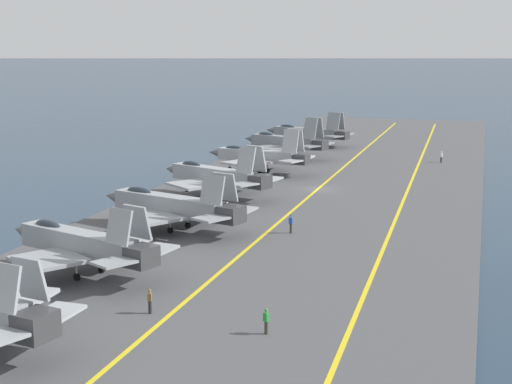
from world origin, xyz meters
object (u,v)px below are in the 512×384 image
parked_jet_seventh (307,133)px  crew_brown_vest (150,300)px  parked_jet_sixth (285,142)px  crew_blue_vest (291,223)px  crew_white_vest (441,157)px  crew_green_vest (266,320)px  parked_jet_fifth (259,156)px  parked_jet_fourth (216,175)px  parked_jet_third (171,205)px  parked_jet_second (80,243)px

parked_jet_seventh → crew_brown_vest: (-91.02, -9.39, -1.33)m
parked_jet_sixth → crew_blue_vest: parked_jet_sixth is taller
crew_brown_vest → crew_white_vest: size_ratio=1.00×
crew_green_vest → crew_blue_vest: bearing=10.5°
parked_jet_fifth → crew_white_vest: bearing=-53.4°
crew_green_vest → crew_blue_vest: size_ratio=0.92×
parked_jet_fourth → crew_white_vest: 43.37m
crew_brown_vest → parked_jet_third: bearing=19.0°
crew_brown_vest → crew_green_vest: 8.78m
parked_jet_third → parked_jet_second: bearing=176.8°
parked_jet_seventh → crew_white_vest: bearing=-121.0°
parked_jet_fifth → parked_jet_seventh: (32.67, 0.33, -0.26)m
crew_brown_vest → crew_white_vest: same height
parked_jet_fourth → parked_jet_fifth: 17.84m
parked_jet_third → parked_jet_seventh: parked_jet_seventh is taller
parked_jet_sixth → crew_green_vest: bearing=-166.7°
parked_jet_second → parked_jet_third: parked_jet_second is taller
parked_jet_fifth → parked_jet_sixth: (16.17, 0.26, 0.06)m
parked_jet_third → parked_jet_fourth: parked_jet_fourth is taller
parked_jet_second → crew_brown_vest: size_ratio=9.26×
parked_jet_fifth → crew_brown_vest: size_ratio=9.28×
parked_jet_fifth → parked_jet_sixth: bearing=0.9°
crew_green_vest → crew_brown_vest: bearing=80.3°
parked_jet_sixth → parked_jet_seventh: 16.50m
parked_jet_third → crew_white_vest: size_ratio=10.14×
parked_jet_second → parked_jet_seventh: parked_jet_seventh is taller
crew_brown_vest → crew_blue_vest: bearing=-8.4°
crew_brown_vest → crew_green_vest: (-1.48, -8.65, -0.02)m
parked_jet_fifth → crew_green_vest: bearing=-163.5°
parked_jet_seventh → crew_brown_vest: size_ratio=9.85×
parked_jet_fifth → parked_jet_seventh: parked_jet_fifth is taller
crew_white_vest → parked_jet_sixth: bearing=94.2°
parked_jet_fifth → crew_blue_vest: parked_jet_fifth is taller
crew_white_vest → crew_blue_vest: bearing=167.5°
crew_green_vest → parked_jet_third: bearing=33.9°
parked_jet_third → parked_jet_sixth: bearing=1.4°
crew_white_vest → parked_jet_second: bearing=160.9°
crew_brown_vest → crew_blue_vest: crew_blue_vest is taller
parked_jet_fourth → parked_jet_sixth: bearing=-0.0°
crew_white_vest → parked_jet_fifth: bearing=126.6°
parked_jet_sixth → crew_green_vest: 78.12m
parked_jet_sixth → crew_blue_vest: size_ratio=8.61×
parked_jet_second → parked_jet_fourth: (33.65, 0.39, -0.00)m
crew_blue_vest → crew_white_vest: size_ratio=1.06×
parked_jet_third → crew_green_vest: 29.97m
parked_jet_third → parked_jet_fifth: bearing=1.7°
parked_jet_fourth → parked_jet_fifth: parked_jet_fifth is taller
parked_jet_third → parked_jet_fourth: 17.19m
crew_blue_vest → crew_white_vest: crew_blue_vest is taller
crew_green_vest → crew_blue_vest: crew_blue_vest is taller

